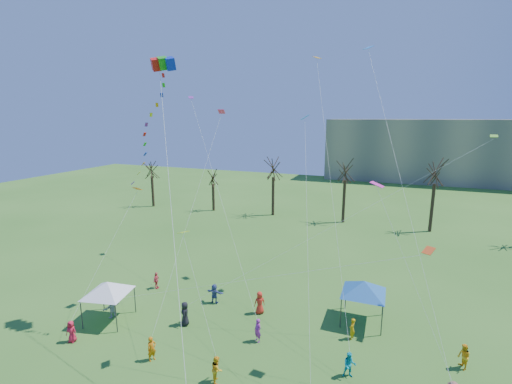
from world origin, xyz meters
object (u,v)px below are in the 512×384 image
at_px(canopy_tent_white, 108,288).
at_px(canopy_tent_blue, 364,287).
at_px(big_box_kite, 152,132).
at_px(distant_building, 456,151).

bearing_deg(canopy_tent_white, canopy_tent_blue, 20.70).
distance_m(big_box_kite, canopy_tent_blue, 19.30).
relative_size(distant_building, canopy_tent_white, 14.27).
distance_m(distant_building, canopy_tent_blue, 72.53).
xyz_separation_m(big_box_kite, canopy_tent_blue, (14.32, 5.65, -11.65)).
bearing_deg(big_box_kite, distant_building, 68.83).
height_order(canopy_tent_white, canopy_tent_blue, canopy_tent_blue).
xyz_separation_m(distant_building, big_box_kite, (-29.60, -76.41, 6.99)).
bearing_deg(canopy_tent_blue, distant_building, 77.82).
xyz_separation_m(canopy_tent_white, canopy_tent_blue, (18.34, 6.93, 0.11)).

